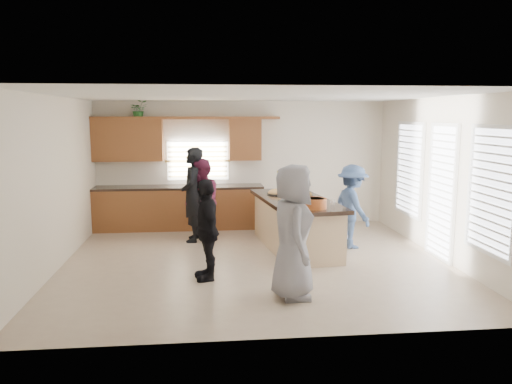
{
  "coord_description": "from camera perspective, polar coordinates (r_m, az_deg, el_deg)",
  "views": [
    {
      "loc": [
        -0.84,
        -8.24,
        2.49
      ],
      "look_at": [
        0.05,
        0.39,
        1.15
      ],
      "focal_mm": 35.0,
      "sensor_mm": 36.0,
      "label": 1
    }
  ],
  "objects": [
    {
      "name": "back_cabinetry",
      "position": [
        11.1,
        -9.03,
        0.5
      ],
      "size": [
        4.08,
        0.66,
        2.46
      ],
      "color": "brown",
      "rests_on": "ground"
    },
    {
      "name": "island",
      "position": [
        9.4,
        4.54,
        -3.77
      ],
      "size": [
        1.48,
        2.82,
        0.95
      ],
      "rotation": [
        0.0,
        0.0,
        0.12
      ],
      "color": "tan",
      "rests_on": "ground"
    },
    {
      "name": "right_wall_glazing",
      "position": [
        9.14,
        20.58,
        1.0
      ],
      "size": [
        0.06,
        4.0,
        2.25
      ],
      "color": "white",
      "rests_on": "ground"
    },
    {
      "name": "floor",
      "position": [
        8.65,
        -0.04,
        -7.95
      ],
      "size": [
        6.5,
        6.5,
        0.0
      ],
      "primitive_type": "plane",
      "color": "tan",
      "rests_on": "ground"
    },
    {
      "name": "platter_back",
      "position": [
        9.79,
        2.4,
        -0.11
      ],
      "size": [
        0.39,
        0.39,
        0.16
      ],
      "color": "black",
      "rests_on": "island"
    },
    {
      "name": "potted_plant",
      "position": [
        11.15,
        -13.24,
        9.13
      ],
      "size": [
        0.43,
        0.4,
        0.41
      ],
      "primitive_type": "imported",
      "rotation": [
        0.0,
        0.0,
        0.26
      ],
      "color": "#2C6C2B",
      "rests_on": "back_cabinetry"
    },
    {
      "name": "woman_left_back",
      "position": [
        9.93,
        -7.25,
        -0.32
      ],
      "size": [
        0.48,
        0.7,
        1.86
      ],
      "primitive_type": "imported",
      "rotation": [
        0.0,
        0.0,
        -1.62
      ],
      "color": "black",
      "rests_on": "ground"
    },
    {
      "name": "room_shell",
      "position": [
        8.3,
        -0.04,
        4.72
      ],
      "size": [
        6.52,
        6.02,
        2.81
      ],
      "color": "silver",
      "rests_on": "ground"
    },
    {
      "name": "flower_vase",
      "position": [
        10.27,
        2.77,
        1.42
      ],
      "size": [
        0.14,
        0.14,
        0.42
      ],
      "color": "silver",
      "rests_on": "island"
    },
    {
      "name": "woman_right_back",
      "position": [
        9.56,
        10.93,
        -1.62
      ],
      "size": [
        0.82,
        1.13,
        1.58
      ],
      "primitive_type": "imported",
      "rotation": [
        0.0,
        0.0,
        1.82
      ],
      "color": "#374E78",
      "rests_on": "ground"
    },
    {
      "name": "platter_mid",
      "position": [
        9.61,
        5.43,
        -0.32
      ],
      "size": [
        0.38,
        0.38,
        0.15
      ],
      "color": "black",
      "rests_on": "island"
    },
    {
      "name": "woman_left_mid",
      "position": [
        9.91,
        -6.17,
        -0.96
      ],
      "size": [
        0.82,
        0.94,
        1.64
      ],
      "primitive_type": "imported",
      "rotation": [
        0.0,
        0.0,
        -1.29
      ],
      "color": "#5F1C37",
      "rests_on": "ground"
    },
    {
      "name": "salad_bowl",
      "position": [
        8.35,
        6.8,
        -1.25
      ],
      "size": [
        0.38,
        0.38,
        0.17
      ],
      "color": "#B85421",
      "rests_on": "island"
    },
    {
      "name": "clear_cup",
      "position": [
        8.69,
        8.73,
        -1.18
      ],
      "size": [
        0.08,
        0.08,
        0.1
      ],
      "primitive_type": "cylinder",
      "color": "white",
      "rests_on": "island"
    },
    {
      "name": "platter_front",
      "position": [
        9.04,
        5.05,
        -0.89
      ],
      "size": [
        0.5,
        0.5,
        0.2
      ],
      "color": "black",
      "rests_on": "island"
    },
    {
      "name": "woman_left_front",
      "position": [
        7.61,
        -5.66,
        -4.29
      ],
      "size": [
        0.51,
        0.95,
        1.55
      ],
      "primitive_type": "imported",
      "rotation": [
        0.0,
        0.0,
        -1.42
      ],
      "color": "black",
      "rests_on": "ground"
    },
    {
      "name": "woman_right_front",
      "position": [
        6.8,
        4.24,
        -4.57
      ],
      "size": [
        0.61,
        0.92,
        1.84
      ],
      "primitive_type": "imported",
      "rotation": [
        0.0,
        0.0,
        1.54
      ],
      "color": "gray",
      "rests_on": "ground"
    },
    {
      "name": "plate_stack",
      "position": [
        10.08,
        3.56,
        0.1
      ],
      "size": [
        0.19,
        0.19,
        0.04
      ],
      "primitive_type": "cylinder",
      "color": "#BD93D6",
      "rests_on": "island"
    }
  ]
}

